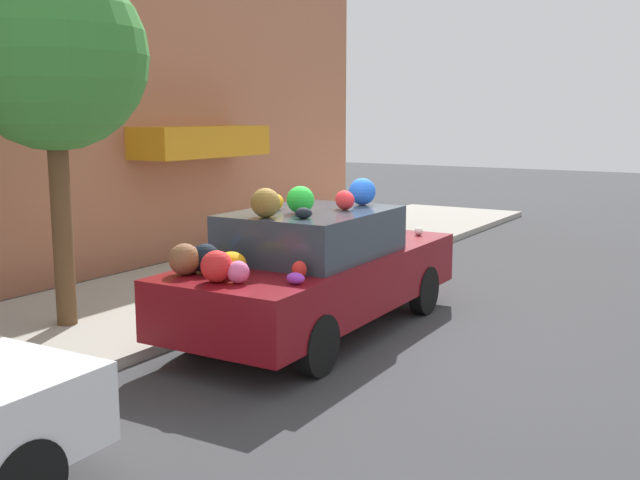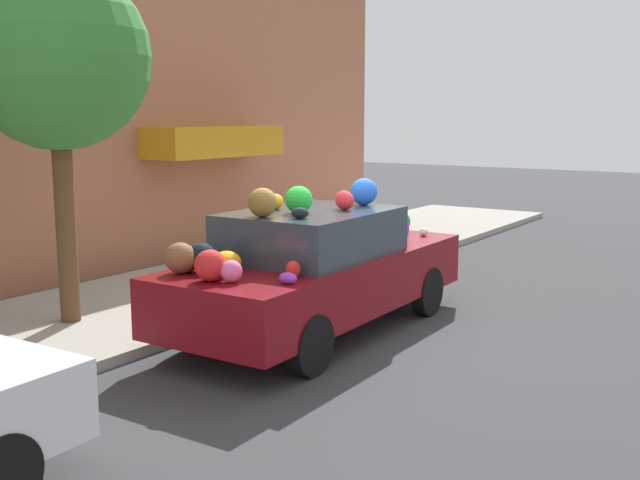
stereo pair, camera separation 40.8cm
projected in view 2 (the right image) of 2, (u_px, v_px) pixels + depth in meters
name	position (u px, v px, depth m)	size (l,w,h in m)	color
ground_plane	(324.00, 332.00, 9.25)	(60.00, 60.00, 0.00)	#38383A
sidewalk_curb	(168.00, 297.00, 10.73)	(24.00, 3.20, 0.12)	#9E998E
building_facade	(66.00, 111.00, 11.63)	(18.00, 1.20, 5.48)	#B26B4C
street_tree	(56.00, 58.00, 8.76)	(2.20, 2.20, 4.30)	brown
fire_hydrant	(315.00, 254.00, 11.90)	(0.20, 0.20, 0.70)	#B2B2B7
art_car	(317.00, 268.00, 9.10)	(4.59, 1.84, 1.86)	maroon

